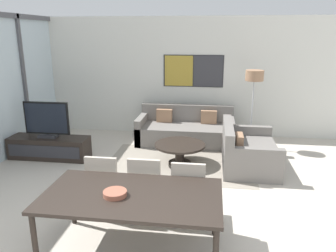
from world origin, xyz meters
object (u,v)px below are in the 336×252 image
Objects in this scene: television at (47,120)px; floor_lamp at (254,81)px; coffee_table at (180,149)px; dining_chair_left at (105,181)px; sofa_side at (245,153)px; tv_console at (50,148)px; fruit_bowl at (115,193)px; dining_table at (132,199)px; sofa_main at (186,131)px; dining_chair_right at (189,187)px; dining_chair_centre at (146,183)px.

television is 4.28m from floor_lamp.
coffee_table is at bearing 1.35° from television.
television is 1.02× the size of dining_chair_left.
sofa_side is 1.55× the size of coffee_table.
tv_console is 1.05× the size of sofa_side.
fruit_bowl is 0.15× the size of floor_lamp.
fruit_bowl reaches higher than tv_console.
sofa_side is 3.13m from dining_table.
floor_lamp is at bearing 64.90° from fruit_bowl.
floor_lamp is at bearing -5.48° from sofa_main.
fruit_bowl reaches higher than dining_table.
sofa_side reaches higher than tv_console.
dining_chair_right is at bearing -2.55° from dining_chair_left.
sofa_side reaches higher than dining_table.
coffee_table is at bearing 91.46° from sofa_side.
coffee_table is 0.57× the size of floor_lamp.
tv_console is 2.62m from dining_chair_left.
television is 0.46× the size of dining_table.
dining_chair_left is 1.14m from dining_chair_right.
coffee_table is 2.13m from dining_chair_left.
television reaches higher than sofa_main.
dining_chair_centre is 0.53× the size of floor_lamp.
tv_console is 0.56m from television.
sofa_main reaches higher than tv_console.
television is 3.54m from dining_table.
coffee_table is at bearing 81.44° from fruit_bowl.
coffee_table is at bearing 67.26° from dining_chair_left.
tv_console is 4.40m from floor_lamp.
dining_chair_right reaches higher than sofa_main.
dining_table is 0.96m from dining_chair_left.
floor_lamp is at bearing 70.71° from dining_chair_right.
sofa_side is 1.22m from coffee_table.
fruit_bowl is at bearing -101.52° from dining_chair_centre.
dining_chair_left reaches higher than coffee_table.
television is at bearing -178.65° from coffee_table.
dining_chair_centre is (2.36, -1.89, -0.28)m from television.
television is 3.52m from dining_chair_right.
sofa_main is at bearing 27.77° from tv_console.
dining_chair_right is at bearing 50.84° from dining_table.
sofa_main is at bearing 174.52° from floor_lamp.
sofa_main reaches higher than dining_table.
fruit_bowl is at bearing -51.05° from tv_console.
dining_table is 2.21× the size of dining_chair_right.
dining_chair_left reaches higher than sofa_main.
fruit_bowl is (-0.17, -0.07, 0.09)m from dining_table.
dining_chair_centre reaches higher than fruit_bowl.
floor_lamp is (4.04, 1.24, 1.24)m from tv_console.
dining_table is 4.29m from floor_lamp.
coffee_table is 1.09× the size of dining_chair_centre.
sofa_side is at bearing 59.76° from fruit_bowl.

